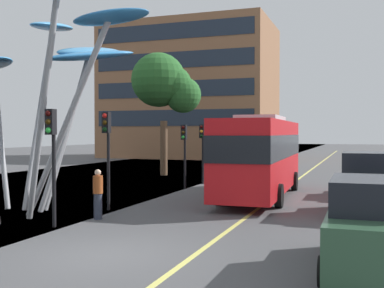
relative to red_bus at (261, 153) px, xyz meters
The scene contains 13 objects.
ground 11.93m from the red_bus, 100.90° to the right, with size 120.00×240.00×0.10m.
red_bus is the anchor object (origin of this frame).
leaf_sculpture 11.63m from the red_bus, 134.91° to the right, with size 11.16×11.43×8.14m.
traffic_light_kerb_near 10.36m from the red_bus, 117.44° to the right, with size 0.28×0.42×3.72m.
traffic_light_kerb_far 7.46m from the red_bus, 130.24° to the right, with size 0.28×0.42×3.77m.
traffic_light_island_mid 4.97m from the red_bus, 156.05° to the left, with size 0.28×0.42×3.40m.
traffic_light_opposite 6.17m from the red_bus, 134.40° to the left, with size 0.28×0.42×3.46m.
car_parked_near 11.89m from the red_bus, 67.35° to the right, with size 1.94×4.42×2.01m.
car_parked_mid 5.82m from the red_bus, 37.19° to the right, with size 2.02×3.88×2.28m.
car_parked_far 5.60m from the red_bus, 24.93° to the left, with size 2.05×4.22×2.01m.
tree_pavement_near 14.09m from the red_bus, 131.79° to the left, with size 4.97×3.91×8.74m.
pedestrian 8.58m from the red_bus, 119.44° to the right, with size 0.34×0.34×1.72m.
backdrop_building 37.33m from the red_bus, 114.72° to the left, with size 19.66×12.47×15.95m.
Camera 1 is at (5.90, -10.21, 2.98)m, focal length 44.68 mm.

